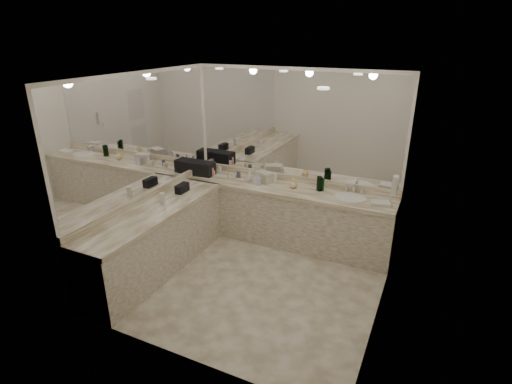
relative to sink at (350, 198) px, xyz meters
The scene contains 37 objects.
floor 1.77m from the sink, 128.37° to the right, with size 3.20×3.20×0.00m, color beige.
ceiling 2.29m from the sink, 128.37° to the right, with size 3.20×3.20×0.00m, color white.
wall_back 1.08m from the sink, 162.47° to the left, with size 3.20×0.02×2.60m, color white.
wall_left 2.85m from the sink, 154.80° to the right, with size 0.02×3.00×2.60m, color white.
wall_right 1.42m from the sink, 61.56° to the right, with size 0.02×3.00×2.60m, color white.
vanity_back_base 1.06m from the sink, behind, with size 3.20×0.60×0.84m, color silver.
vanity_back_top 0.95m from the sink, behind, with size 3.20×0.64×0.06m, color #F3E9CD.
vanity_left_base 2.75m from the sink, 146.31° to the right, with size 0.60×2.40×0.84m, color silver.
vanity_left_top 2.70m from the sink, 146.19° to the right, with size 0.64×2.42×0.06m, color #F3E9CD.
backsplash_back 0.99m from the sink, 163.58° to the left, with size 3.20×0.04×0.10m, color #F3E9CD.
backsplash_left 2.80m from the sink, 154.62° to the right, with size 0.04×3.00×0.10m, color #F3E9CD.
mirror_back 1.33m from the sink, 163.13° to the left, with size 3.12×0.01×1.55m, color white.
mirror_left 2.94m from the sink, 154.69° to the right, with size 0.01×2.92×1.55m, color white.
sink is the anchor object (origin of this frame).
faucet 0.22m from the sink, 90.00° to the left, with size 0.24×0.16×0.14m, color silver.
wall_phone 0.91m from the sink, 39.57° to the right, with size 0.06×0.10×0.24m, color white.
door 1.82m from the sink, 69.46° to the right, with size 0.02×0.82×2.10m, color white.
black_toiletry_bag 2.40m from the sink, behind, with size 0.39×0.24×0.22m, color black.
black_bag_spill 2.40m from the sink, 159.92° to the right, with size 0.10×0.23×0.12m, color black.
cream_cosmetic_case 1.37m from the sink, behind, with size 0.27×0.16×0.15m, color beige.
hand_towel 0.43m from the sink, ahead, with size 0.25×0.17×0.04m, color white.
lotion_left 2.59m from the sink, 150.37° to the right, with size 0.07×0.07×0.15m, color white.
soap_bottle_a 1.57m from the sink, behind, with size 0.07×0.07×0.18m, color white.
soap_bottle_b 1.41m from the sink, behind, with size 0.08×0.08×0.18m, color silver.
soap_bottle_c 0.86m from the sink, behind, with size 0.12×0.12×0.15m, color #E7C884.
green_bottle_0 0.49m from the sink, behind, with size 0.06×0.06×0.21m, color #0A4C15.
green_bottle_1 0.47m from the sink, 167.05° to the left, with size 0.07×0.07×0.18m, color #0A4C15.
green_bottle_2 0.51m from the sink, 169.25° to the left, with size 0.07×0.07×0.21m, color #0A4C15.
green_bottle_3 0.49m from the sink, 169.03° to the left, with size 0.07×0.07×0.20m, color #0A4C15.
amenity_bottle_0 1.21m from the sink, behind, with size 0.06×0.06×0.13m, color white.
amenity_bottle_1 1.86m from the sink, behind, with size 0.05×0.05×0.07m, color silver.
amenity_bottle_2 1.94m from the sink, behind, with size 0.04×0.04×0.09m, color #E0B28C.
amenity_bottle_3 2.17m from the sink, behind, with size 0.05×0.05×0.12m, color silver.
amenity_bottle_4 2.23m from the sink, behind, with size 0.07×0.07×0.07m, color silver.
amenity_bottle_5 1.81m from the sink, behind, with size 0.06×0.06×0.10m, color #3F3F4C.
amenity_bottle_6 1.62m from the sink, behind, with size 0.05×0.05×0.09m, color white.
amenity_bottle_7 2.20m from the sink, behind, with size 0.04×0.04×0.14m, color #E57F66.
Camera 1 is at (1.95, -4.02, 3.03)m, focal length 28.00 mm.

